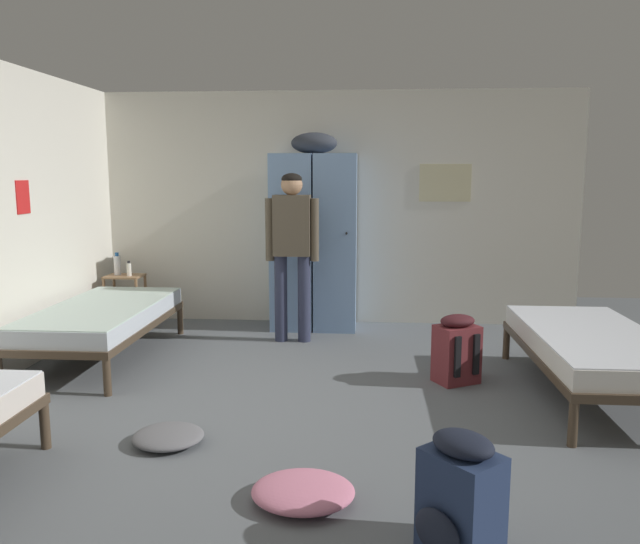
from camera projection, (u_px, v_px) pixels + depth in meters
The scene contains 13 objects.
ground_plane at pixel (317, 413), 4.32m from camera, with size 8.80×8.80×0.00m, color slate.
room_backdrop at pixel (181, 217), 5.56m from camera, with size 5.24×5.56×2.53m.
locker_bank at pixel (314, 238), 6.62m from camera, with size 0.90×0.55×2.07m.
shelf_unit at pixel (125, 296), 6.72m from camera, with size 0.38×0.30×0.57m.
bed_right at pixel (593, 346), 4.61m from camera, with size 0.90×1.90×0.49m.
bed_left_rear at pixel (102, 317), 5.54m from camera, with size 0.90×1.90×0.49m.
person_traveler at pixel (292, 241), 6.06m from camera, with size 0.52×0.21×1.65m.
water_bottle at pixel (117, 265), 6.69m from camera, with size 0.07×0.07×0.24m.
lotion_bottle at pixel (129, 269), 6.62m from camera, with size 0.05×0.05×0.16m.
backpack_navy at pixel (460, 497), 2.69m from camera, with size 0.42×0.42×0.55m.
backpack_maroon at pixel (456, 350), 4.94m from camera, with size 0.40×0.41×0.55m.
clothes_pile_grey at pixel (168, 436), 3.83m from camera, with size 0.44×0.42×0.09m.
clothes_pile_pink at pixel (303, 491), 3.14m from camera, with size 0.53×0.46×0.11m.
Camera 1 is at (0.33, -4.10, 1.63)m, focal length 35.01 mm.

